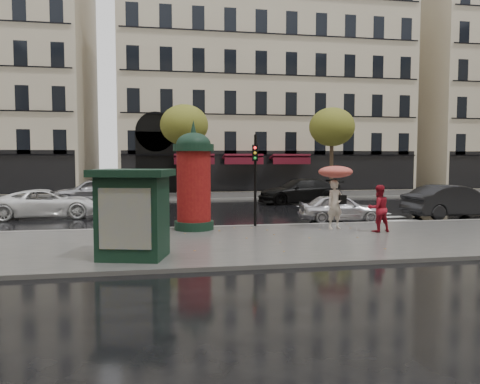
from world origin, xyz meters
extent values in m
plane|color=black|center=(0.00, 0.00, 0.00)|extent=(160.00, 160.00, 0.00)
cube|color=#474744|center=(0.00, -0.50, 0.06)|extent=(90.00, 7.00, 0.12)
cube|color=#474744|center=(0.00, 19.00, 0.06)|extent=(90.00, 6.00, 0.12)
cube|color=slate|center=(0.00, 3.00, 0.07)|extent=(90.00, 0.25, 0.14)
cube|color=slate|center=(0.00, 16.00, 0.07)|extent=(90.00, 0.25, 0.14)
cube|color=silver|center=(6.00, 9.60, 0.01)|extent=(3.60, 11.75, 0.01)
cube|color=#B7A88C|center=(6.00, 30.00, 10.00)|extent=(26.00, 14.00, 20.00)
cylinder|color=#38281C|center=(-2.00, 18.00, 2.60)|extent=(0.28, 0.28, 5.20)
ellipsoid|color=#51571B|center=(-2.00, 18.00, 5.20)|extent=(3.40, 3.40, 2.89)
cylinder|color=#38281C|center=(9.00, 18.00, 2.60)|extent=(0.28, 0.28, 5.20)
ellipsoid|color=#51571B|center=(9.00, 18.00, 5.20)|extent=(3.40, 3.40, 2.89)
imported|color=beige|center=(2.71, 1.49, 1.06)|extent=(0.78, 0.61, 1.88)
cylinder|color=black|center=(2.71, 1.49, 1.69)|extent=(0.02, 0.02, 1.19)
ellipsoid|color=red|center=(2.71, 1.49, 2.32)|extent=(1.30, 1.30, 0.46)
cone|color=black|center=(2.71, 1.49, 2.58)|extent=(0.04, 0.04, 0.10)
cube|color=black|center=(2.98, 1.41, 1.25)|extent=(0.28, 0.13, 0.35)
imported|color=maroon|center=(4.00, 0.50, 0.99)|extent=(0.88, 0.71, 1.74)
imported|color=#4B0F22|center=(-4.31, 1.84, 1.01)|extent=(1.03, 0.89, 1.77)
cylinder|color=black|center=(-2.63, 2.36, 0.28)|extent=(1.50, 1.50, 0.32)
cylinder|color=maroon|center=(-2.63, 2.36, 1.78)|extent=(1.29, 1.29, 2.68)
cylinder|color=black|center=(-2.63, 2.36, 3.23)|extent=(1.54, 1.54, 0.27)
ellipsoid|color=black|center=(-2.63, 2.36, 3.34)|extent=(1.33, 1.33, 0.93)
cone|color=black|center=(-2.63, 2.36, 4.03)|extent=(0.21, 0.21, 0.48)
cylinder|color=black|center=(-0.14, 2.80, 1.95)|extent=(0.11, 0.11, 3.65)
cube|color=black|center=(-0.19, 2.61, 3.04)|extent=(0.26, 0.22, 0.64)
cube|color=black|center=(-4.67, -2.54, 1.22)|extent=(1.98, 1.75, 2.21)
cube|color=black|center=(-4.67, -2.54, 2.43)|extent=(2.36, 2.14, 0.19)
imported|color=silver|center=(4.03, 4.20, 0.62)|extent=(3.81, 1.88, 1.25)
imported|color=black|center=(9.88, 4.57, 0.79)|extent=(4.94, 2.20, 1.58)
imported|color=white|center=(-9.18, 8.10, 0.68)|extent=(5.11, 2.76, 1.36)
imported|color=black|center=(4.91, 12.96, 0.78)|extent=(5.56, 2.78, 1.55)
imported|color=#A9AAAE|center=(-7.94, 14.83, 0.81)|extent=(4.81, 2.08, 1.61)
camera|label=1|loc=(-4.08, -15.41, 2.81)|focal=35.00mm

